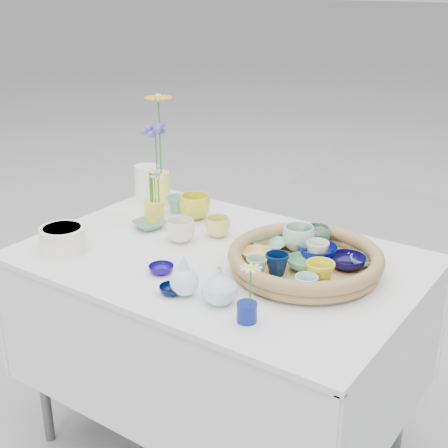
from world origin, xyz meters
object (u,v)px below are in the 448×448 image
Objects in this scene: display_table at (221,444)px; bud_vase_seafoam at (219,285)px; tall_vase_yellow at (161,188)px; wicker_tray at (305,261)px.

bud_vase_seafoam reaches higher than display_table.
wicker_tray is at bearing -16.25° from tall_vase_yellow.
display_table is at bearing -29.55° from tall_vase_yellow.
tall_vase_yellow reaches higher than display_table.
display_table is 0.87m from bud_vase_seafoam.
tall_vase_yellow reaches higher than bud_vase_seafoam.
wicker_tray is 0.79m from tall_vase_yellow.
tall_vase_yellow is at bearing 163.75° from wicker_tray.
display_table is 2.66× the size of wicker_tray.
bud_vase_seafoam is 0.81× the size of tall_vase_yellow.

